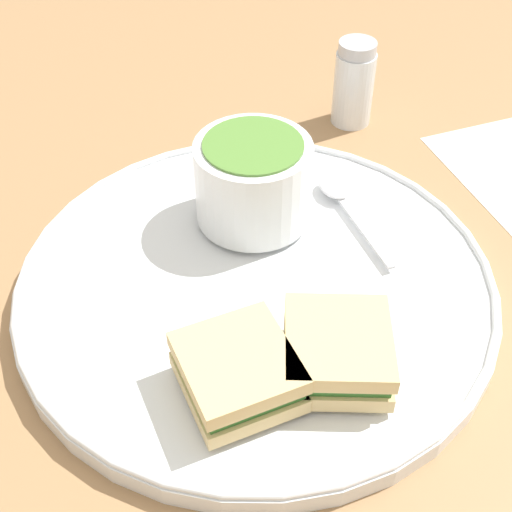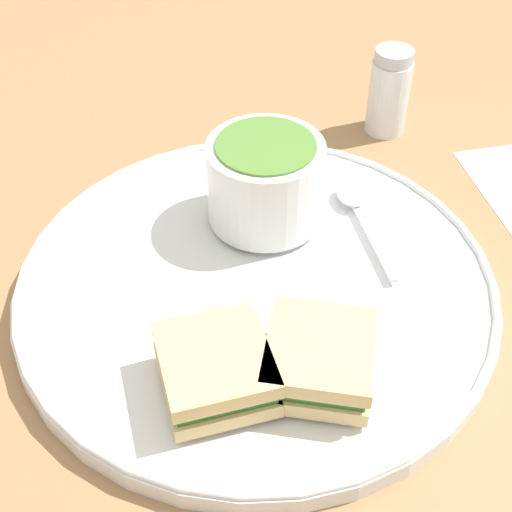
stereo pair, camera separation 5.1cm
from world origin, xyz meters
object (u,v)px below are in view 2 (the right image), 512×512
at_px(spoon, 355,202).
at_px(soup_bowl, 265,181).
at_px(sandwich_half_far, 319,359).
at_px(salt_shaker, 389,92).
at_px(sandwich_half_near, 214,369).

bearing_deg(spoon, soup_bowl, 86.80).
xyz_separation_m(sandwich_half_far, salt_shaker, (0.33, -0.01, 0.01)).
xyz_separation_m(spoon, salt_shaker, (0.15, -0.01, 0.02)).
xyz_separation_m(soup_bowl, salt_shaker, (0.18, -0.08, -0.01)).
height_order(sandwich_half_far, salt_shaker, salt_shaker).
relative_size(spoon, salt_shaker, 1.32).
relative_size(soup_bowl, spoon, 0.82).
height_order(soup_bowl, sandwich_half_far, soup_bowl).
height_order(sandwich_half_near, sandwich_half_far, same).
height_order(sandwich_half_near, salt_shaker, salt_shaker).
bearing_deg(soup_bowl, salt_shaker, -23.22).
relative_size(spoon, sandwich_half_near, 1.17).
bearing_deg(sandwich_half_far, spoon, 0.84).
bearing_deg(soup_bowl, sandwich_half_near, -177.09).
bearing_deg(spoon, sandwich_half_near, 136.37).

